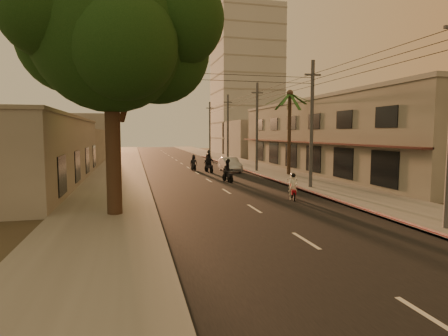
{
  "coord_description": "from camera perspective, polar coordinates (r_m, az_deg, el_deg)",
  "views": [
    {
      "loc": [
        -6.09,
        -16.32,
        3.95
      ],
      "look_at": [
        -0.38,
        7.13,
        1.69
      ],
      "focal_mm": 30.0,
      "sensor_mm": 36.0,
      "label": 1
    }
  ],
  "objects": [
    {
      "name": "ground",
      "position": [
        17.86,
        6.67,
        -7.47
      ],
      "size": [
        160.0,
        160.0,
        0.0
      ],
      "primitive_type": "plane",
      "color": "#383023",
      "rests_on": "ground"
    },
    {
      "name": "road",
      "position": [
        37.04,
        -4.14,
        -0.77
      ],
      "size": [
        10.0,
        140.0,
        0.02
      ],
      "primitive_type": "cube",
      "color": "black",
      "rests_on": "ground"
    },
    {
      "name": "sidewalk_right",
      "position": [
        38.98,
        6.8,
        -0.42
      ],
      "size": [
        5.0,
        140.0,
        0.12
      ],
      "primitive_type": "cube",
      "color": "slate",
      "rests_on": "ground"
    },
    {
      "name": "sidewalk_left",
      "position": [
        36.56,
        -15.81,
        -0.97
      ],
      "size": [
        5.0,
        140.0,
        0.12
      ],
      "primitive_type": "cube",
      "color": "slate",
      "rests_on": "ground"
    },
    {
      "name": "curb_stripe",
      "position": [
        33.48,
        5.94,
        -1.29
      ],
      "size": [
        0.2,
        60.0,
        0.2
      ],
      "primitive_type": "cube",
      "color": "#B3131A",
      "rests_on": "ground"
    },
    {
      "name": "shophouse_row",
      "position": [
        39.75,
        16.66,
        4.69
      ],
      "size": [
        8.8,
        34.2,
        7.3
      ],
      "color": "gray",
      "rests_on": "ground"
    },
    {
      "name": "left_building",
      "position": [
        31.36,
        -28.27,
        2.24
      ],
      "size": [
        8.2,
        24.2,
        5.2
      ],
      "color": "gray",
      "rests_on": "ground"
    },
    {
      "name": "distant_tower",
      "position": [
        76.29,
        3.36,
        12.91
      ],
      "size": [
        12.1,
        12.1,
        28.0
      ],
      "color": "#B7B5B2",
      "rests_on": "ground"
    },
    {
      "name": "broadleaf_tree",
      "position": [
        19.02,
        -15.72,
        18.92
      ],
      "size": [
        9.6,
        8.7,
        12.1
      ],
      "color": "black",
      "rests_on": "ground"
    },
    {
      "name": "palm_tree",
      "position": [
        35.4,
        10.0,
        10.45
      ],
      "size": [
        5.0,
        5.0,
        8.2
      ],
      "color": "black",
      "rests_on": "ground"
    },
    {
      "name": "utility_poles",
      "position": [
        38.43,
        5.07,
        9.18
      ],
      "size": [
        1.2,
        48.26,
        9.0
      ],
      "color": "#38383A",
      "rests_on": "ground"
    },
    {
      "name": "filler_right",
      "position": [
        64.54,
        4.47,
        4.49
      ],
      "size": [
        8.0,
        14.0,
        6.0
      ],
      "primitive_type": "cube",
      "color": "gray",
      "rests_on": "ground"
    },
    {
      "name": "filler_left_near",
      "position": [
        50.97,
        -22.63,
        2.97
      ],
      "size": [
        8.0,
        14.0,
        4.4
      ],
      "primitive_type": "cube",
      "color": "gray",
      "rests_on": "ground"
    },
    {
      "name": "filler_left_far",
      "position": [
        68.78,
        -20.36,
        4.64
      ],
      "size": [
        8.0,
        14.0,
        7.0
      ],
      "primitive_type": "cube",
      "color": "gray",
      "rests_on": "ground"
    },
    {
      "name": "scooter_red",
      "position": [
        22.57,
        10.48,
        -2.99
      ],
      "size": [
        0.83,
        1.59,
        1.6
      ],
      "rotation": [
        0.0,
        0.0,
        -0.3
      ],
      "color": "black",
      "rests_on": "ground"
    },
    {
      "name": "scooter_mid_a",
      "position": [
        30.13,
        0.61,
        -0.53
      ],
      "size": [
        1.1,
        1.93,
        1.91
      ],
      "rotation": [
        0.0,
        0.0,
        0.17
      ],
      "color": "black",
      "rests_on": "ground"
    },
    {
      "name": "scooter_mid_b",
      "position": [
        37.44,
        -2.3,
        0.67
      ],
      "size": [
        1.27,
        2.01,
        2.0
      ],
      "rotation": [
        0.0,
        0.0,
        0.2
      ],
      "color": "black",
      "rests_on": "ground"
    },
    {
      "name": "scooter_far_a",
      "position": [
        39.65,
        -4.66,
        0.72
      ],
      "size": [
        0.86,
        1.73,
        1.69
      ],
      "rotation": [
        0.0,
        0.0,
        0.08
      ],
      "color": "black",
      "rests_on": "ground"
    },
    {
      "name": "scooter_far_b",
      "position": [
        52.57,
        -2.37,
        1.83
      ],
      "size": [
        1.2,
        1.6,
        1.59
      ],
      "rotation": [
        0.0,
        0.0,
        0.21
      ],
      "color": "black",
      "rests_on": "ground"
    },
    {
      "name": "parked_car",
      "position": [
        38.31,
        0.9,
        0.52
      ],
      "size": [
        1.56,
        4.43,
        1.46
      ],
      "primitive_type": "imported",
      "rotation": [
        0.0,
        0.0,
        -0.0
      ],
      "color": "#A4A7AD",
      "rests_on": "ground"
    }
  ]
}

